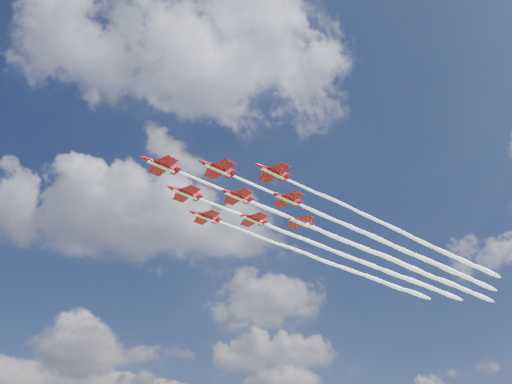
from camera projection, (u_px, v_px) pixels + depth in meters
jet_lead at (323, 231)px, 142.36m from camera, size 95.13×62.29×2.55m
jet_row2_port at (367, 234)px, 143.56m from camera, size 95.13×62.29×2.55m
jet_row2_starb at (331, 250)px, 152.82m from camera, size 95.13×62.29×2.55m
jet_row3_port at (410, 236)px, 144.76m from camera, size 95.13×62.29×2.55m
jet_row3_centre at (372, 252)px, 154.02m from camera, size 95.13×62.29×2.55m
jet_row3_starb at (338, 266)px, 163.28m from camera, size 95.13×62.29×2.55m
jet_row4_port at (412, 253)px, 155.22m from camera, size 95.13×62.29×2.55m
jet_row4_starb at (377, 267)px, 164.48m from camera, size 95.13×62.29×2.55m
jet_tail at (414, 269)px, 165.68m from camera, size 95.13×62.29×2.55m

